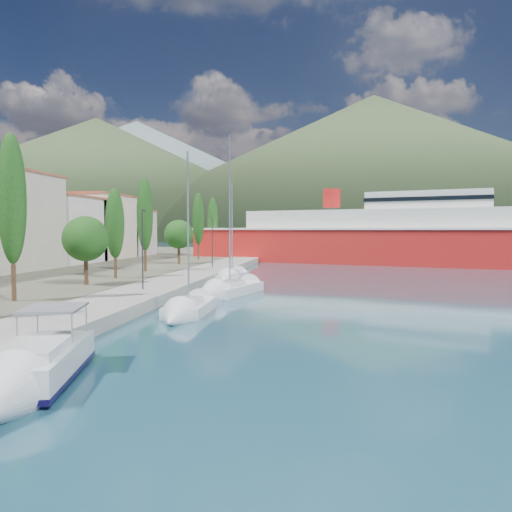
# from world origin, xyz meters

# --- Properties ---
(ground) EXTENTS (1400.00, 1400.00, 0.00)m
(ground) POSITION_xyz_m (0.00, 120.00, 0.00)
(ground) COLOR #1E4A5B
(quay) EXTENTS (5.00, 88.00, 0.80)m
(quay) POSITION_xyz_m (-9.00, 26.00, 0.40)
(quay) COLOR gray
(quay) RESTS_ON ground
(hills_far) EXTENTS (1480.00, 900.00, 180.00)m
(hills_far) POSITION_xyz_m (138.59, 618.73, 77.39)
(hills_far) COLOR slate
(hills_far) RESTS_ON ground
(hills_near) EXTENTS (1010.00, 520.00, 115.00)m
(hills_near) POSITION_xyz_m (98.04, 372.50, 49.18)
(hills_near) COLOR #384A2A
(hills_near) RESTS_ON ground
(town_buildings) EXTENTS (9.20, 69.20, 11.30)m
(town_buildings) POSITION_xyz_m (-32.00, 36.91, 5.57)
(town_buildings) COLOR beige
(town_buildings) RESTS_ON land_strip
(tree_row) EXTENTS (3.93, 65.03, 10.87)m
(tree_row) POSITION_xyz_m (-15.20, 32.00, 5.92)
(tree_row) COLOR #47301E
(tree_row) RESTS_ON land_strip
(lamp_posts) EXTENTS (0.15, 47.65, 6.06)m
(lamp_posts) POSITION_xyz_m (-9.00, 15.37, 4.08)
(lamp_posts) COLOR #2D2D33
(lamp_posts) RESTS_ON quay
(motor_cruiser) EXTENTS (4.40, 8.68, 3.08)m
(motor_cruiser) POSITION_xyz_m (-4.60, -5.78, 0.51)
(motor_cruiser) COLOR #100A34
(motor_cruiser) RESTS_ON ground
(sailboat_near) EXTENTS (2.55, 7.80, 11.10)m
(sailboat_near) POSITION_xyz_m (-3.66, 8.44, 0.30)
(sailboat_near) COLOR silver
(sailboat_near) RESTS_ON ground
(sailboat_mid) EXTENTS (5.12, 10.06, 14.01)m
(sailboat_mid) POSITION_xyz_m (-3.51, 17.72, 0.33)
(sailboat_mid) COLOR silver
(sailboat_mid) RESTS_ON ground
(sailboat_far) EXTENTS (2.66, 7.64, 11.12)m
(sailboat_far) POSITION_xyz_m (-5.09, 29.51, 0.31)
(sailboat_far) COLOR silver
(sailboat_far) RESTS_ON ground
(ferry) EXTENTS (65.29, 32.38, 12.75)m
(ferry) POSITION_xyz_m (14.09, 61.00, 3.88)
(ferry) COLOR red
(ferry) RESTS_ON ground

